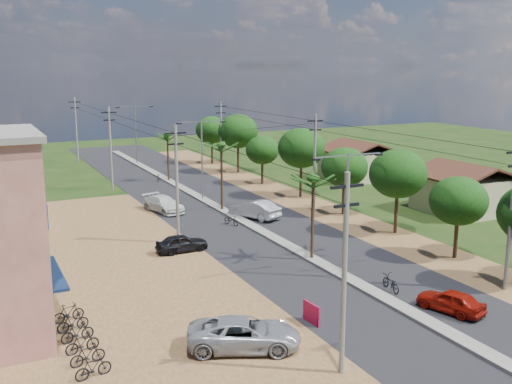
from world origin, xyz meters
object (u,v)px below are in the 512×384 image
Objects in this scene: car_red_near at (451,302)px; car_parked_dark at (182,243)px; car_white_far at (164,204)px; parked_scooter_row at (80,338)px; roadside_sign at (311,314)px; car_silver_mid at (255,210)px; car_parked_silver at (244,335)px; moto_rider_east at (391,283)px.

car_parked_dark reaches higher than car_red_near.
car_red_near is at bearing -90.65° from car_white_far.
car_parked_dark is (-2.50, -12.23, -0.08)m from car_white_far.
car_parked_dark is 15.34m from parked_scooter_row.
roadside_sign is 11.66m from parked_scooter_row.
car_white_far is at bearing 64.04° from parked_scooter_row.
car_silver_mid reaches higher than car_parked_dark.
car_red_near is 0.69× the size of car_parked_silver.
car_red_near is 29.91m from car_white_far.
parked_scooter_row is at bearing 6.70° from moto_rider_east.
car_white_far is 25.83m from moto_rider_east.
car_parked_silver is 0.74× the size of parked_scooter_row.
car_red_near is 2.03× the size of moto_rider_east.
car_red_near reaches higher than parked_scooter_row.
roadside_sign is at bearing -52.00° from car_parked_silver.
roadside_sign is (-6.70, -1.89, 0.09)m from moto_rider_east.
car_parked_dark reaches higher than roadside_sign.
car_parked_dark is (2.37, 15.79, -0.11)m from car_parked_silver.
car_parked_silver reaches higher than car_white_far.
car_white_far is 28.44m from car_parked_silver.
parked_scooter_row is (-7.00, 3.64, -0.25)m from car_parked_silver.
car_parked_dark is at bearing 12.43° from car_silver_mid.
car_silver_mid reaches higher than car_red_near.
car_red_near is 7.89m from roadside_sign.
car_red_near is 23.25m from car_silver_mid.
car_silver_mid reaches higher than roadside_sign.
car_parked_dark reaches higher than parked_scooter_row.
car_parked_silver is at bearing -22.01° from car_red_near.
parked_scooter_row is (-18.37, -18.57, -0.30)m from car_silver_mid.
car_silver_mid is 22.29m from roadside_sign.
parked_scooter_row is at bearing 140.33° from car_parked_dark.
moto_rider_east is 0.25× the size of parked_scooter_row.
roadside_sign is (-7.61, 2.08, -0.07)m from car_red_near.
roadside_sign is (-7.00, -21.16, -0.24)m from car_silver_mid.
car_silver_mid is 8.72m from car_white_far.
car_silver_mid reaches higher than parked_scooter_row.
car_red_near is at bearing -13.83° from parked_scooter_row.
car_silver_mid is 11.06m from car_parked_dark.
roadside_sign is 0.19× the size of parked_scooter_row.
car_silver_mid is at bearing -105.60° from car_red_near.
parked_scooter_row is (-9.37, -12.14, -0.14)m from car_parked_dark.
car_silver_mid reaches higher than moto_rider_east.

